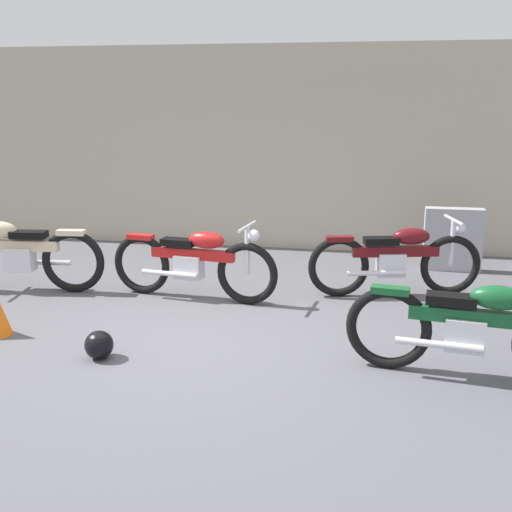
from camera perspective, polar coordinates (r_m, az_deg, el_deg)
The scene contains 8 objects.
ground_plane at distance 6.18m, azimuth -5.69°, elevation -7.61°, with size 40.00×40.00×0.00m, color #56565B.
building_wall at distance 9.78m, azimuth 0.72°, elevation 9.82°, with size 18.00×0.30×3.07m, color #B2A893.
stone_marker at distance 8.87m, azimuth 17.54°, elevation 1.45°, with size 0.77×0.20×0.86m, color #9E9EA3.
helmet at distance 5.85m, azimuth -14.16°, elevation -7.88°, with size 0.26×0.26×0.26m, color black.
motorcycle_red at distance 7.27m, azimuth -5.68°, elevation -0.55°, with size 2.05×0.57×0.92m.
motorcycle_green at distance 5.48m, azimuth 19.33°, elevation -6.22°, with size 2.08×0.58×0.94m.
motorcycle_cream at distance 8.07m, azimuth -21.26°, elevation 0.23°, with size 2.18×0.61×0.98m.
motorcycle_maroon at distance 7.54m, azimuth 12.73°, elevation -0.28°, with size 2.03×0.72×0.93m.
Camera 1 is at (1.60, -5.51, 2.29)m, focal length 43.75 mm.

